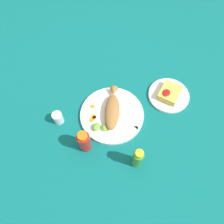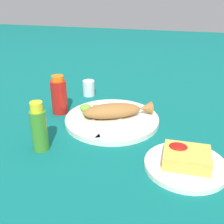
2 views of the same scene
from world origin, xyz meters
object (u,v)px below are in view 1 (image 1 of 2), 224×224
fried_fish (112,109)px  hot_sauce_bottle_green (138,158)px  hot_sauce_bottle_red (84,141)px  main_plate (112,115)px  salt_cup (58,118)px  side_plate_fries (169,95)px  fork_far (122,127)px  fork_near (127,119)px

fried_fish → hot_sauce_bottle_green: bearing=27.3°
hot_sauce_bottle_red → hot_sauce_bottle_green: size_ratio=0.96×
main_plate → hot_sauce_bottle_red: size_ratio=2.26×
hot_sauce_bottle_green → salt_cup: hot_sauce_bottle_green is taller
hot_sauce_bottle_red → hot_sauce_bottle_green: 0.25m
side_plate_fries → salt_cup: bearing=-46.4°
fried_fish → fork_far: bearing=32.7°
main_plate → fried_fish: 0.04m
fried_fish → salt_cup: fried_fish is taller
hot_sauce_bottle_green → fork_far: bearing=-130.3°
fork_near → side_plate_fries: (-0.24, 0.12, -0.01)m
hot_sauce_bottle_green → side_plate_fries: (-0.41, -0.01, -0.06)m
hot_sauce_bottle_red → hot_sauce_bottle_green: hot_sauce_bottle_green is taller
fork_near → fried_fish: bearing=-166.7°
fork_near → hot_sauce_bottle_green: size_ratio=1.24×
side_plate_fries → fork_far: bearing=-24.5°
fried_fish → side_plate_fries: size_ratio=1.12×
main_plate → side_plate_fries: main_plate is taller
fork_far → hot_sauce_bottle_red: bearing=-145.3°
fried_fish → hot_sauce_bottle_red: bearing=-31.3°
fork_far → hot_sauce_bottle_red: size_ratio=1.24×
fork_near → hot_sauce_bottle_red: (0.21, -0.11, 0.05)m
fork_near → salt_cup: 0.34m
main_plate → hot_sauce_bottle_red: bearing=-8.1°
main_plate → salt_cup: bearing=-54.5°
fried_fish → fork_near: size_ratio=1.31×
salt_cup → main_plate: bearing=125.5°
fried_fish → salt_cup: 0.27m
fork_near → salt_cup: bearing=-136.9°
fork_near → hot_sauce_bottle_red: bearing=-103.1°
fried_fish → fork_far: fried_fish is taller
hot_sauce_bottle_red → salt_cup: size_ratio=2.17×
fork_far → hot_sauce_bottle_green: bearing=-63.4°
main_plate → hot_sauce_bottle_green: 0.27m
salt_cup → fork_near: bearing=118.9°
fried_fish → fork_near: bearing=64.0°
fork_near → side_plate_fries: size_ratio=0.85×
fried_fish → salt_cup: (0.17, -0.21, -0.01)m
hot_sauce_bottle_red → side_plate_fries: 0.51m
fork_near → fork_far: 0.05m
main_plate → hot_sauce_bottle_green: hot_sauce_bottle_green is taller
hot_sauce_bottle_red → fork_near: bearing=152.7°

